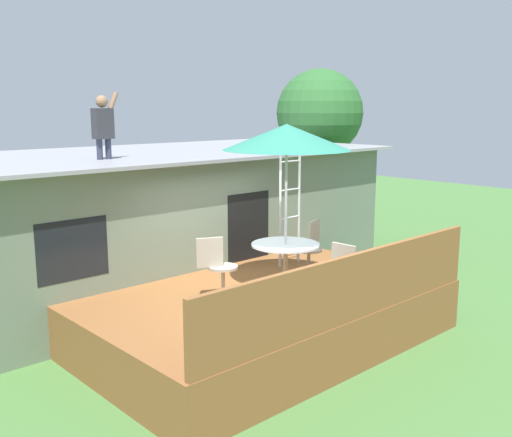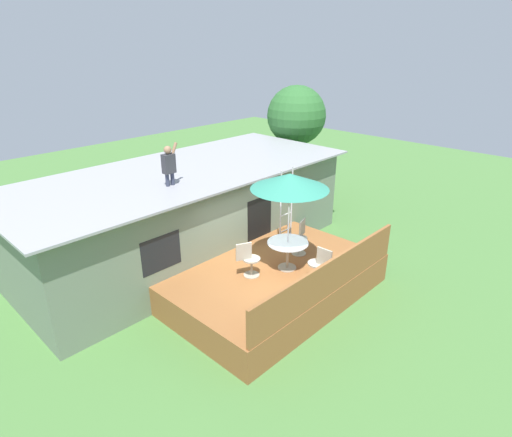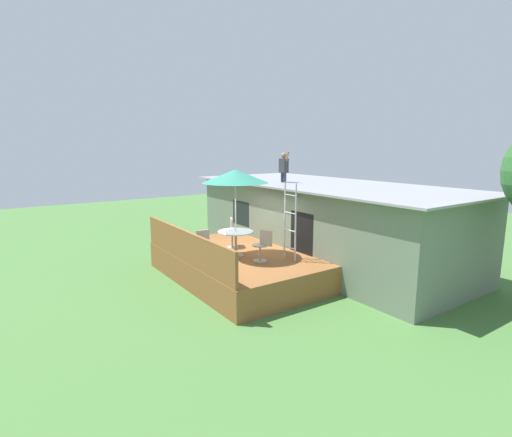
% 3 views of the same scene
% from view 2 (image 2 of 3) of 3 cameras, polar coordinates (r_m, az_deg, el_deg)
% --- Properties ---
extents(ground_plane, '(40.00, 40.00, 0.00)m').
position_cam_2_polar(ground_plane, '(11.38, 2.54, -10.30)').
color(ground_plane, '#477538').
extents(house, '(10.50, 4.50, 2.72)m').
position_cam_2_polar(house, '(13.11, -9.24, 0.85)').
color(house, slate).
rests_on(house, ground).
extents(deck, '(5.50, 3.44, 0.80)m').
position_cam_2_polar(deck, '(11.16, 2.57, -8.58)').
color(deck, brown).
rests_on(deck, ground).
extents(deck_railing, '(5.40, 0.08, 0.90)m').
position_cam_2_polar(deck_railing, '(9.87, 10.04, -7.76)').
color(deck_railing, brown).
rests_on(deck_railing, deck).
extents(patio_table, '(1.04, 1.04, 0.74)m').
position_cam_2_polar(patio_table, '(10.74, 4.30, -3.96)').
color(patio_table, '#A59E8C').
rests_on(patio_table, deck).
extents(patio_umbrella, '(1.90, 1.90, 2.54)m').
position_cam_2_polar(patio_umbrella, '(10.07, 4.59, 5.02)').
color(patio_umbrella, silver).
rests_on(patio_umbrella, deck).
extents(step_ladder, '(0.52, 0.04, 2.20)m').
position_cam_2_polar(step_ladder, '(11.99, 4.10, 1.70)').
color(step_ladder, silver).
rests_on(step_ladder, deck).
extents(person_figure, '(0.47, 0.20, 1.11)m').
position_cam_2_polar(person_figure, '(11.14, -11.68, 7.37)').
color(person_figure, '#33384C').
rests_on(person_figure, house).
extents(patio_chair_left, '(0.59, 0.44, 0.92)m').
position_cam_2_polar(patio_chair_left, '(10.43, -0.99, -5.56)').
color(patio_chair_left, '#A59E8C').
rests_on(patio_chair_left, deck).
extents(patio_chair_right, '(0.61, 0.44, 0.92)m').
position_cam_2_polar(patio_chair_right, '(11.61, 6.00, -2.57)').
color(patio_chair_right, '#A59E8C').
rests_on(patio_chair_right, deck).
extents(patio_chair_near, '(0.44, 0.62, 0.92)m').
position_cam_2_polar(patio_chair_near, '(10.32, 8.53, -6.17)').
color(patio_chair_near, '#A59E8C').
rests_on(patio_chair_near, deck).
extents(backyard_tree, '(2.38, 2.38, 4.62)m').
position_cam_2_polar(backyard_tree, '(17.62, 5.48, 13.53)').
color(backyard_tree, brown).
rests_on(backyard_tree, ground).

